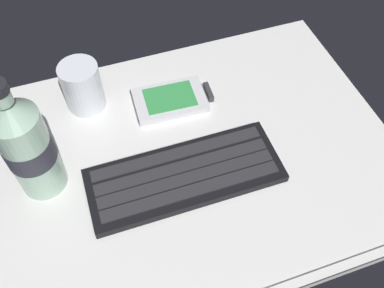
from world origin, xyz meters
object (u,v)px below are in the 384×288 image
at_px(keyboard, 185,175).
at_px(water_bottle, 27,146).
at_px(handheld_device, 174,99).
at_px(juice_cup, 83,88).

height_order(keyboard, water_bottle, water_bottle).
bearing_deg(water_bottle, handheld_device, 20.92).
distance_m(keyboard, juice_cup, 0.23).
bearing_deg(handheld_device, water_bottle, -159.08).
distance_m(handheld_device, water_bottle, 0.26).
height_order(juice_cup, water_bottle, water_bottle).
bearing_deg(water_bottle, keyboard, -17.55).
height_order(handheld_device, water_bottle, water_bottle).
bearing_deg(juice_cup, handheld_device, -17.44).
distance_m(keyboard, water_bottle, 0.22).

